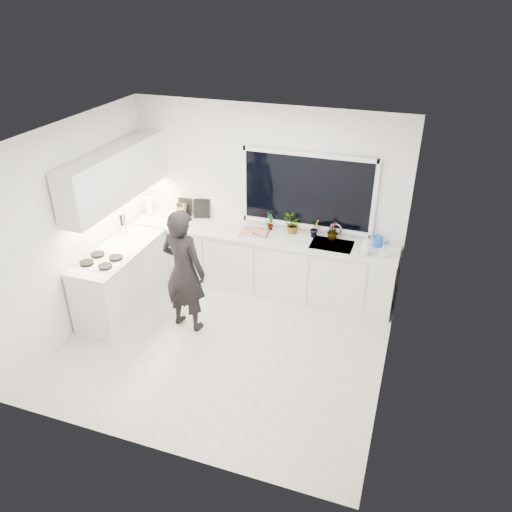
% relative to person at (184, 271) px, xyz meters
% --- Properties ---
extents(floor, '(4.00, 3.50, 0.02)m').
position_rel_person_xyz_m(floor, '(0.63, -0.24, -0.86)').
color(floor, beige).
rests_on(floor, ground).
extents(wall_back, '(4.00, 0.02, 2.70)m').
position_rel_person_xyz_m(wall_back, '(0.63, 1.52, 0.50)').
color(wall_back, white).
rests_on(wall_back, ground).
extents(wall_left, '(0.02, 3.50, 2.70)m').
position_rel_person_xyz_m(wall_left, '(-1.38, -0.24, 0.50)').
color(wall_left, white).
rests_on(wall_left, ground).
extents(wall_right, '(0.02, 3.50, 2.70)m').
position_rel_person_xyz_m(wall_right, '(2.64, -0.24, 0.50)').
color(wall_right, white).
rests_on(wall_right, ground).
extents(ceiling, '(4.00, 3.50, 0.02)m').
position_rel_person_xyz_m(ceiling, '(0.63, -0.24, 1.86)').
color(ceiling, white).
rests_on(ceiling, wall_back).
extents(window, '(1.80, 0.02, 1.00)m').
position_rel_person_xyz_m(window, '(1.23, 1.49, 0.70)').
color(window, black).
rests_on(window, wall_back).
extents(base_cabinets_back, '(3.92, 0.58, 0.88)m').
position_rel_person_xyz_m(base_cabinets_back, '(0.63, 1.21, -0.41)').
color(base_cabinets_back, white).
rests_on(base_cabinets_back, floor).
extents(base_cabinets_left, '(0.58, 1.60, 0.88)m').
position_rel_person_xyz_m(base_cabinets_left, '(-1.04, 0.11, -0.41)').
color(base_cabinets_left, white).
rests_on(base_cabinets_left, floor).
extents(countertop_back, '(3.94, 0.62, 0.04)m').
position_rel_person_xyz_m(countertop_back, '(0.63, 1.20, 0.05)').
color(countertop_back, silver).
rests_on(countertop_back, base_cabinets_back).
extents(countertop_left, '(0.62, 1.60, 0.04)m').
position_rel_person_xyz_m(countertop_left, '(-1.04, 0.11, 0.05)').
color(countertop_left, silver).
rests_on(countertop_left, base_cabinets_left).
extents(upper_cabinets, '(0.34, 2.10, 0.70)m').
position_rel_person_xyz_m(upper_cabinets, '(-1.16, 0.46, 1.00)').
color(upper_cabinets, white).
rests_on(upper_cabinets, wall_left).
extents(sink, '(0.58, 0.42, 0.14)m').
position_rel_person_xyz_m(sink, '(1.68, 1.21, 0.02)').
color(sink, silver).
rests_on(sink, countertop_back).
extents(faucet, '(0.03, 0.03, 0.22)m').
position_rel_person_xyz_m(faucet, '(1.68, 1.41, 0.18)').
color(faucet, silver).
rests_on(faucet, countertop_back).
extents(stovetop, '(0.56, 0.48, 0.03)m').
position_rel_person_xyz_m(stovetop, '(-1.06, -0.24, 0.08)').
color(stovetop, black).
rests_on(stovetop, countertop_left).
extents(person, '(0.68, 0.50, 1.70)m').
position_rel_person_xyz_m(person, '(0.00, 0.00, 0.00)').
color(person, black).
rests_on(person, floor).
extents(pizza_tray, '(0.44, 0.35, 0.03)m').
position_rel_person_xyz_m(pizza_tray, '(0.55, 1.18, 0.08)').
color(pizza_tray, '#B7B8BC').
rests_on(pizza_tray, countertop_back).
extents(pizza, '(0.40, 0.31, 0.01)m').
position_rel_person_xyz_m(pizza, '(0.55, 1.18, 0.10)').
color(pizza, red).
rests_on(pizza, pizza_tray).
extents(watering_can, '(0.17, 0.17, 0.13)m').
position_rel_person_xyz_m(watering_can, '(2.27, 1.37, 0.13)').
color(watering_can, blue).
rests_on(watering_can, countertop_back).
extents(paper_towel_roll, '(0.14, 0.14, 0.26)m').
position_rel_person_xyz_m(paper_towel_roll, '(-1.22, 1.31, 0.20)').
color(paper_towel_roll, white).
rests_on(paper_towel_roll, countertop_back).
extents(knife_block, '(0.14, 0.11, 0.22)m').
position_rel_person_xyz_m(knife_block, '(-0.70, 1.35, 0.18)').
color(knife_block, olive).
rests_on(knife_block, countertop_back).
extents(utensil_crock, '(0.13, 0.13, 0.16)m').
position_rel_person_xyz_m(utensil_crock, '(-1.22, 0.56, 0.15)').
color(utensil_crock, silver).
rests_on(utensil_crock, countertop_left).
extents(picture_frame_large, '(0.22, 0.03, 0.28)m').
position_rel_person_xyz_m(picture_frame_large, '(-0.68, 1.45, 0.21)').
color(picture_frame_large, black).
rests_on(picture_frame_large, countertop_back).
extents(picture_frame_small, '(0.25, 0.08, 0.30)m').
position_rel_person_xyz_m(picture_frame_small, '(-0.39, 1.45, 0.22)').
color(picture_frame_small, black).
rests_on(picture_frame_small, countertop_back).
extents(herb_plants, '(1.05, 0.24, 0.28)m').
position_rel_person_xyz_m(herb_plants, '(1.17, 1.37, 0.20)').
color(herb_plants, '#26662D').
rests_on(herb_plants, countertop_back).
extents(soap_bottles, '(0.35, 0.16, 0.30)m').
position_rel_person_xyz_m(soap_bottles, '(2.21, 1.06, 0.21)').
color(soap_bottles, '#D8BF66').
rests_on(soap_bottles, countertop_back).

